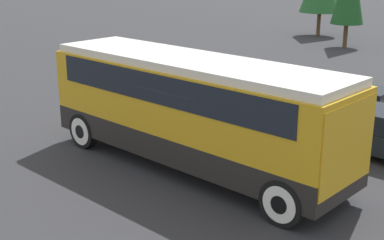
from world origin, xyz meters
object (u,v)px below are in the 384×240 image
at_px(tour_bus, 195,104).
at_px(parked_car_mid, 263,85).
at_px(parked_car_near, 375,132).
at_px(parked_car_far, 359,106).

bearing_deg(tour_bus, parked_car_mid, 111.36).
height_order(parked_car_near, parked_car_mid, parked_car_near).
height_order(tour_bus, parked_car_far, tour_bus).
relative_size(parked_car_near, parked_car_far, 0.97).
relative_size(parked_car_near, parked_car_mid, 1.08).
bearing_deg(parked_car_near, tour_bus, -124.45).
xyz_separation_m(parked_car_mid, parked_car_far, (4.32, -0.18, -0.00)).
bearing_deg(tour_bus, parked_car_near, 55.55).
distance_m(tour_bus, parked_car_far, 7.34).
distance_m(parked_car_near, parked_car_mid, 6.58).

